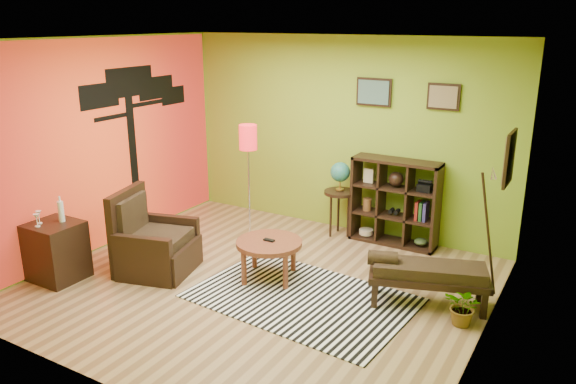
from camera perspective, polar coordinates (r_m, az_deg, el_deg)
The scene contains 11 objects.
ground at distance 6.71m, azimuth -2.91°, elevation -9.41°, with size 5.00×5.00×0.00m, color #A78258.
room_shell at distance 6.19m, azimuth -3.82°, elevation 5.94°, with size 5.04×4.54×2.82m.
zebra_rug at distance 6.41m, azimuth 1.39°, elevation -10.68°, with size 2.39×1.56×0.01m, color white.
coffee_table at distance 6.70m, azimuth -1.93°, elevation -5.52°, with size 0.79×0.79×0.50m.
armchair at distance 7.15m, azimuth -13.58°, elevation -5.45°, with size 1.03×1.02×1.03m.
side_cabinet at distance 7.28m, azimuth -22.51°, elevation -5.53°, with size 0.60×0.54×1.02m.
floor_lamp at distance 7.58m, azimuth -4.06°, elevation 4.48°, with size 0.25×0.25×1.66m.
globe_table at distance 7.95m, azimuth 5.31°, elevation 1.18°, with size 0.44×0.44×1.08m.
cube_shelf at distance 7.81m, azimuth 10.89°, elevation -1.04°, with size 1.20×0.35×1.20m.
bench at distance 6.29m, azimuth 13.81°, elevation -7.99°, with size 1.36×0.85×0.59m.
potted_plant at distance 6.10m, azimuth 17.45°, elevation -11.43°, with size 0.38×0.42×0.33m, color #26661E.
Camera 1 is at (3.31, -5.01, 3.00)m, focal length 35.00 mm.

